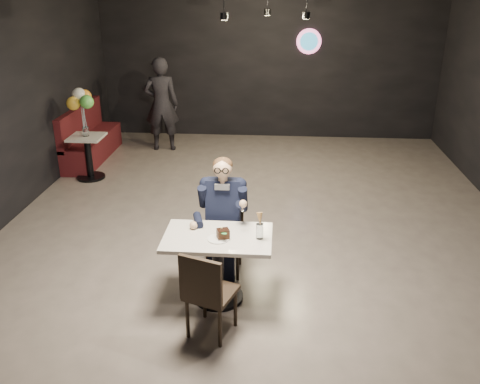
# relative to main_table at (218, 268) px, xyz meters

# --- Properties ---
(floor) EXTENTS (9.00, 9.00, 0.00)m
(floor) POSITION_rel_main_table_xyz_m (0.35, 1.69, -0.38)
(floor) COLOR gray
(floor) RESTS_ON ground
(wall_sign) EXTENTS (0.50, 0.06, 0.50)m
(wall_sign) POSITION_rel_main_table_xyz_m (1.15, 6.16, 1.62)
(wall_sign) COLOR pink
(wall_sign) RESTS_ON floor
(main_table) EXTENTS (1.10, 0.70, 0.75)m
(main_table) POSITION_rel_main_table_xyz_m (0.00, 0.00, 0.00)
(main_table) COLOR white
(main_table) RESTS_ON floor
(chair_far) EXTENTS (0.42, 0.46, 0.92)m
(chair_far) POSITION_rel_main_table_xyz_m (0.00, 0.55, 0.09)
(chair_far) COLOR black
(chair_far) RESTS_ON floor
(chair_near) EXTENTS (0.55, 0.57, 0.92)m
(chair_near) POSITION_rel_main_table_xyz_m (0.00, -0.55, 0.09)
(chair_near) COLOR black
(chair_near) RESTS_ON floor
(seated_man) EXTENTS (0.60, 0.80, 1.44)m
(seated_man) POSITION_rel_main_table_xyz_m (0.00, 0.55, 0.34)
(seated_man) COLOR black
(seated_man) RESTS_ON floor
(dessert_plate) EXTENTS (0.22, 0.22, 0.01)m
(dessert_plate) POSITION_rel_main_table_xyz_m (0.02, -0.08, 0.38)
(dessert_plate) COLOR white
(dessert_plate) RESTS_ON main_table
(cake_slice) EXTENTS (0.14, 0.13, 0.08)m
(cake_slice) POSITION_rel_main_table_xyz_m (0.06, -0.06, 0.43)
(cake_slice) COLOR black
(cake_slice) RESTS_ON dessert_plate
(mint_leaf) EXTENTS (0.06, 0.04, 0.01)m
(mint_leaf) POSITION_rel_main_table_xyz_m (0.08, -0.12, 0.47)
(mint_leaf) COLOR #2C863E
(mint_leaf) RESTS_ON cake_slice
(sundae_glass) EXTENTS (0.07, 0.07, 0.16)m
(sundae_glass) POSITION_rel_main_table_xyz_m (0.43, -0.02, 0.46)
(sundae_glass) COLOR silver
(sundae_glass) RESTS_ON main_table
(wafer_cone) EXTENTS (0.07, 0.07, 0.12)m
(wafer_cone) POSITION_rel_main_table_xyz_m (0.43, -0.07, 0.62)
(wafer_cone) COLOR tan
(wafer_cone) RESTS_ON sundae_glass
(booth_bench) EXTENTS (0.50, 1.99, 1.00)m
(booth_bench) POSITION_rel_main_table_xyz_m (-2.90, 4.38, 0.12)
(booth_bench) COLOR #3E0F0D
(booth_bench) RESTS_ON floor
(side_table) EXTENTS (0.54, 0.54, 0.68)m
(side_table) POSITION_rel_main_table_xyz_m (-2.60, 3.38, -0.04)
(side_table) COLOR white
(side_table) RESTS_ON floor
(balloon_vase) EXTENTS (0.10, 0.10, 0.15)m
(balloon_vase) POSITION_rel_main_table_xyz_m (-2.60, 3.38, 0.45)
(balloon_vase) COLOR silver
(balloon_vase) RESTS_ON side_table
(balloon_bunch) EXTENTS (0.40, 0.40, 0.67)m
(balloon_bunch) POSITION_rel_main_table_xyz_m (-2.60, 3.38, 0.86)
(balloon_bunch) COLOR gold
(balloon_bunch) RESTS_ON balloon_vase
(passerby) EXTENTS (0.71, 0.51, 1.82)m
(passerby) POSITION_rel_main_table_xyz_m (-1.70, 5.07, 0.53)
(passerby) COLOR black
(passerby) RESTS_ON floor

